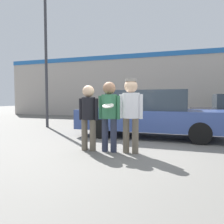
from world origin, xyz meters
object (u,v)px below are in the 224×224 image
Objects in this scene: person_middle_with_frisbee at (109,110)px; street_lamp at (49,38)px; person_left at (88,113)px; parked_car_near at (150,114)px; person_right at (131,108)px.

person_middle_with_frisbee is 6.00m from street_lamp.
person_left is at bearing -45.24° from street_lamp.
person_left is at bearing -174.89° from person_middle_with_frisbee.
person_middle_with_frisbee is 2.47m from parked_car_near.
street_lamp is (-4.57, 1.06, 3.14)m from parked_car_near.
parked_car_near is at bearing 75.90° from person_middle_with_frisbee.
parked_car_near is at bearing 88.00° from person_right.
person_right is (1.03, 0.08, 0.12)m from person_left.
person_right is 0.36× the size of parked_car_near.
person_middle_with_frisbee reaches higher than parked_car_near.
person_left is 0.95× the size of person_middle_with_frisbee.
parked_car_near is at bearing 65.32° from person_left.
person_right reaches higher than person_left.
street_lamp is at bearing 167.00° from parked_car_near.
person_left is 5.74m from street_lamp.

